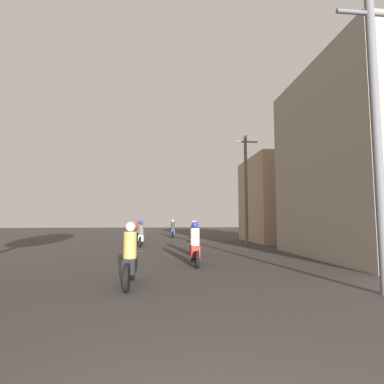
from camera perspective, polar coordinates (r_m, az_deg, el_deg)
name	(u,v)px	position (r m, az deg, el deg)	size (l,w,h in m)	color
motorcycle_black	(130,260)	(7.64, -11.73, -12.54)	(0.60, 1.97, 1.54)	black
motorcycle_red	(195,247)	(10.72, 0.54, -10.48)	(0.60, 1.92, 1.53)	black
motorcycle_orange	(194,241)	(13.57, 0.43, -9.40)	(0.60, 1.88, 1.56)	black
motorcycle_white	(141,236)	(18.36, -9.68, -8.25)	(0.60, 1.99, 1.53)	black
motorcycle_green	(139,233)	(22.81, -10.13, -7.63)	(0.60, 2.13, 1.55)	black
motorcycle_blue	(173,230)	(26.94, -3.68, -7.28)	(0.60, 2.00, 1.62)	black
building_right_near	(371,162)	(15.03, 30.96, 4.91)	(5.60, 7.48, 8.12)	gray
building_right_far	(285,200)	(23.24, 17.21, -1.44)	(5.39, 6.18, 6.11)	tan
utility_pole_near	(376,130)	(7.96, 31.67, 10.02)	(1.60, 0.20, 6.85)	slate
utility_pole_far	(246,186)	(19.25, 10.24, 1.09)	(1.60, 0.20, 7.08)	slate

